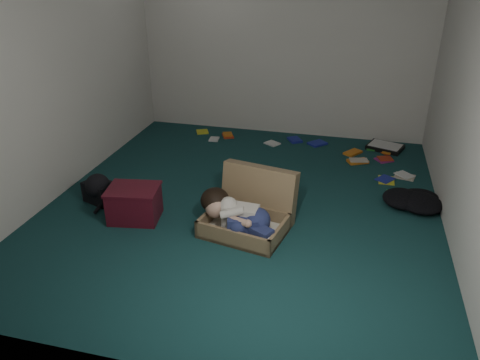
% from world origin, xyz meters
% --- Properties ---
extents(floor, '(4.50, 4.50, 0.00)m').
position_xyz_m(floor, '(0.00, 0.00, 0.00)').
color(floor, '#153D3E').
rests_on(floor, ground).
extents(wall_back, '(4.50, 0.00, 4.50)m').
position_xyz_m(wall_back, '(0.00, 2.25, 1.30)').
color(wall_back, silver).
rests_on(wall_back, ground).
extents(wall_front, '(4.50, 0.00, 4.50)m').
position_xyz_m(wall_front, '(0.00, -2.25, 1.30)').
color(wall_front, silver).
rests_on(wall_front, ground).
extents(wall_left, '(0.00, 4.50, 4.50)m').
position_xyz_m(wall_left, '(-2.00, 0.00, 1.30)').
color(wall_left, silver).
rests_on(wall_left, ground).
extents(wall_right, '(0.00, 4.50, 4.50)m').
position_xyz_m(wall_right, '(2.00, 0.00, 1.30)').
color(wall_right, silver).
rests_on(wall_right, ground).
extents(suitcase, '(0.89, 0.87, 0.55)m').
position_xyz_m(suitcase, '(0.17, -0.42, 0.17)').
color(suitcase, olive).
rests_on(suitcase, floor).
extents(person, '(0.78, 0.51, 0.34)m').
position_xyz_m(person, '(0.08, -0.59, 0.21)').
color(person, beige).
rests_on(person, suitcase).
extents(maroon_bin, '(0.55, 0.46, 0.34)m').
position_xyz_m(maroon_bin, '(-0.97, -0.56, 0.17)').
color(maroon_bin, '#51101D').
rests_on(maroon_bin, floor).
extents(backpack, '(0.48, 0.43, 0.24)m').
position_xyz_m(backpack, '(-1.50, -0.32, 0.12)').
color(backpack, black).
rests_on(backpack, floor).
extents(clothing_pile, '(0.54, 0.47, 0.15)m').
position_xyz_m(clothing_pile, '(1.70, 0.41, 0.07)').
color(clothing_pile, black).
rests_on(clothing_pile, floor).
extents(paper_tray, '(0.53, 0.46, 0.06)m').
position_xyz_m(paper_tray, '(1.50, 1.95, 0.03)').
color(paper_tray, black).
rests_on(paper_tray, floor).
extents(book_scatter, '(2.99, 1.66, 0.02)m').
position_xyz_m(book_scatter, '(0.68, 1.58, 0.01)').
color(book_scatter, yellow).
rests_on(book_scatter, floor).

